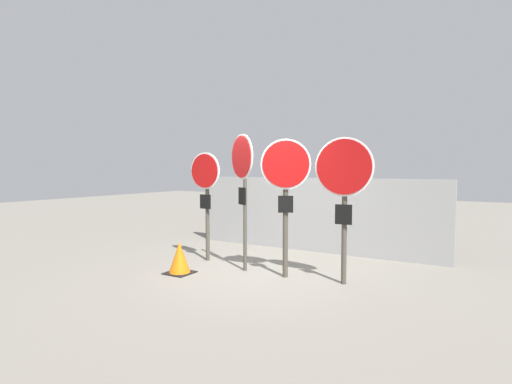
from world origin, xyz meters
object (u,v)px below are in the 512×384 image
(stop_sign_0, at_px, (206,186))
(stop_sign_1, at_px, (243,172))
(stop_sign_2, at_px, (286,182))
(traffic_cone_0, at_px, (180,258))
(stop_sign_3, at_px, (344,182))

(stop_sign_0, bearing_deg, stop_sign_1, -12.62)
(stop_sign_1, height_order, stop_sign_2, stop_sign_1)
(stop_sign_2, xyz_separation_m, traffic_cone_0, (-1.75, -0.71, -1.37))
(stop_sign_3, relative_size, traffic_cone_0, 4.16)
(stop_sign_0, relative_size, stop_sign_2, 0.93)
(stop_sign_0, bearing_deg, traffic_cone_0, -75.89)
(stop_sign_0, distance_m, stop_sign_3, 2.95)
(stop_sign_0, distance_m, traffic_cone_0, 1.63)
(stop_sign_0, height_order, stop_sign_1, stop_sign_1)
(stop_sign_3, bearing_deg, traffic_cone_0, -168.71)
(stop_sign_2, distance_m, traffic_cone_0, 2.34)
(stop_sign_2, distance_m, stop_sign_3, 0.99)
(stop_sign_0, height_order, stop_sign_3, stop_sign_3)
(stop_sign_2, bearing_deg, stop_sign_3, -21.84)
(traffic_cone_0, bearing_deg, stop_sign_2, 22.21)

